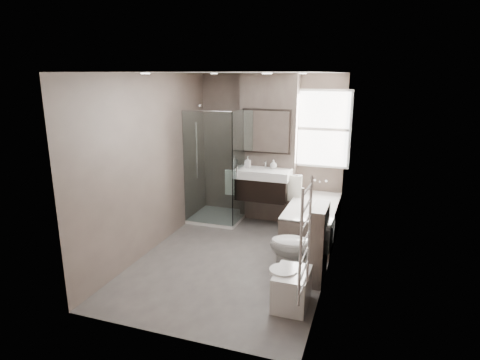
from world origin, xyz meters
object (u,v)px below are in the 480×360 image
at_px(toilet, 300,247).
at_px(bidet, 291,288).
at_px(bathtub, 312,219).
at_px(vanity, 263,184).

height_order(toilet, bidet, toilet).
height_order(bathtub, bidet, bathtub).
distance_m(bathtub, bidet, 2.05).
bearing_deg(bidet, vanity, 113.12).
xyz_separation_m(vanity, toilet, (0.97, -1.64, -0.33)).
height_order(bathtub, toilet, toilet).
height_order(vanity, toilet, vanity).
bearing_deg(bathtub, toilet, -88.04).
distance_m(bathtub, toilet, 1.32).
bearing_deg(bathtub, bidet, -87.52).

